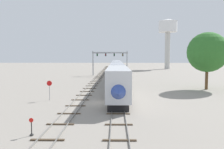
# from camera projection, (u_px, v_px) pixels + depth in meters

# --- Properties ---
(ground_plane) EXTENTS (400.00, 400.00, 0.00)m
(ground_plane) POSITION_uv_depth(u_px,v_px,m) (103.00, 103.00, 31.18)
(ground_plane) COLOR gray
(track_main) EXTENTS (2.60, 200.00, 0.16)m
(track_main) POSITION_uv_depth(u_px,v_px,m) (116.00, 72.00, 90.95)
(track_main) COLOR slate
(track_main) RESTS_ON ground
(track_near) EXTENTS (2.60, 160.00, 0.16)m
(track_near) POSITION_uv_depth(u_px,v_px,m) (99.00, 77.00, 71.11)
(track_near) COLOR slate
(track_near) RESTS_ON ground
(passenger_train) EXTENTS (3.04, 77.29, 4.80)m
(passenger_train) POSITION_uv_depth(u_px,v_px,m) (117.00, 70.00, 62.97)
(passenger_train) COLOR silver
(passenger_train) RESTS_ON ground
(signal_gantry) EXTENTS (12.10, 0.49, 8.28)m
(signal_gantry) POSITION_uv_depth(u_px,v_px,m) (110.00, 58.00, 76.35)
(signal_gantry) COLOR #999BA0
(signal_gantry) RESTS_ON ground
(water_tower) EXTENTS (9.57, 9.57, 25.52)m
(water_tower) POSITION_uv_depth(u_px,v_px,m) (168.00, 30.00, 115.59)
(water_tower) COLOR beige
(water_tower) RESTS_ON ground
(switch_stand) EXTENTS (0.36, 0.24, 1.46)m
(switch_stand) POSITION_uv_depth(u_px,v_px,m) (32.00, 129.00, 18.31)
(switch_stand) COLOR black
(switch_stand) RESTS_ON ground
(stop_sign) EXTENTS (0.76, 0.08, 2.88)m
(stop_sign) POSITION_uv_depth(u_px,v_px,m) (49.00, 88.00, 33.12)
(stop_sign) COLOR gray
(stop_sign) RESTS_ON ground
(trackside_tree_left) EXTENTS (7.70, 7.70, 11.09)m
(trackside_tree_left) POSITION_uv_depth(u_px,v_px,m) (207.00, 52.00, 43.64)
(trackside_tree_left) COLOR brown
(trackside_tree_left) RESTS_ON ground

